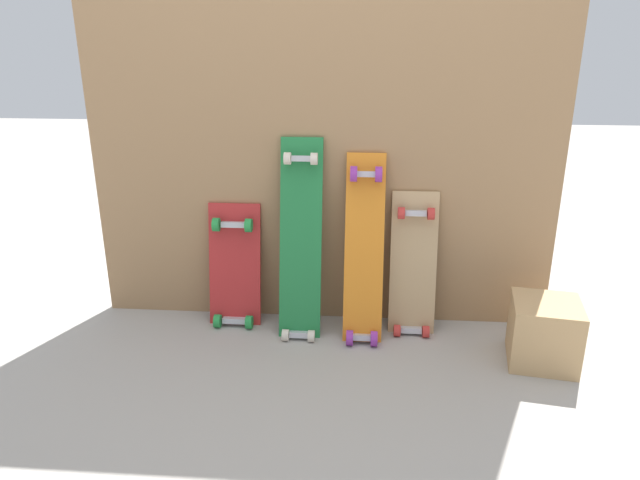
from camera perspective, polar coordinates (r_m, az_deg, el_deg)
ground_plane at (r=2.72m, az=0.12°, el=-7.82°), size 12.00×12.00×0.00m
plywood_wall_panel at (r=2.51m, az=0.25°, el=10.00°), size 2.01×0.04×1.66m
skateboard_red at (r=2.65m, az=-8.27°, el=-3.11°), size 0.23×0.18×0.61m
skateboard_green at (r=2.50m, az=-1.90°, el=-0.74°), size 0.18×0.27×0.91m
skateboard_orange at (r=2.49m, az=4.28°, el=-1.58°), size 0.17×0.29×0.84m
skateboard_natural at (r=2.58m, az=9.00°, el=-3.03°), size 0.20×0.19×0.68m
wooden_crate at (r=2.51m, az=20.87°, el=-8.36°), size 0.29×0.29×0.26m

